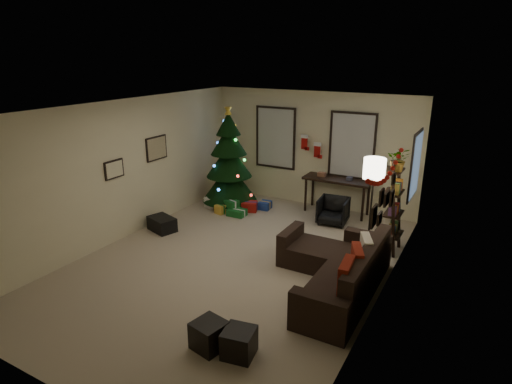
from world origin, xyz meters
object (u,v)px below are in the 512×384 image
Objects in this scene: desk at (337,183)px; bookshelf at (395,207)px; christmas_tree at (229,164)px; desk_chair at (333,211)px; sofa at (339,271)px.

desk is 2.11m from bookshelf.
desk is at bearing 16.46° from christmas_tree.
desk_chair is 1.70m from bookshelf.
desk is 2.63× the size of desk_chair.
christmas_tree is at bearing 175.68° from desk_chair.
christmas_tree is at bearing 145.98° from sofa.
desk is at bearing 137.56° from bookshelf.
sofa is at bearing -34.02° from christmas_tree.
desk is at bearing 109.78° from sofa.
christmas_tree is 2.68m from desk_chair.
christmas_tree is 0.97× the size of sofa.
bookshelf reaches higher than sofa.
desk_chair is at bearing 1.52° from christmas_tree.
desk_chair is 0.32× the size of bookshelf.
sofa is 4.34× the size of desk_chair.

